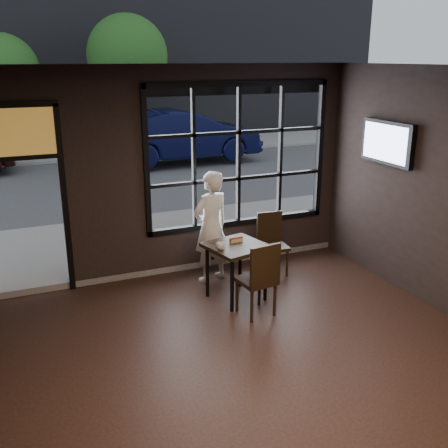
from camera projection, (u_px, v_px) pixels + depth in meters
name	position (u px, v px, depth m)	size (l,w,h in m)	color
floor	(272.00, 399.00, 5.30)	(6.00, 7.00, 0.02)	black
ceiling	(283.00, 67.00, 4.32)	(6.00, 7.00, 0.02)	black
window_frame	(239.00, 156.00, 8.26)	(3.06, 0.12, 2.28)	black
stained_transom	(10.00, 132.00, 6.87)	(1.20, 0.06, 0.70)	orange
street_asphalt	(48.00, 125.00, 26.35)	(60.00, 41.00, 0.04)	#545456
cafe_table	(236.00, 272.00, 7.36)	(0.75, 0.75, 0.82)	black
chair_near	(256.00, 278.00, 6.89)	(0.45, 0.45, 1.03)	black
chair_window	(273.00, 245.00, 8.20)	(0.42, 0.42, 0.97)	black
man	(211.00, 227.00, 7.84)	(0.63, 0.41, 1.72)	white
hotdog	(236.00, 240.00, 7.35)	(0.20, 0.08, 0.06)	tan
cup	(220.00, 246.00, 7.05)	(0.12, 0.12, 0.10)	silver
tv	(387.00, 143.00, 7.58)	(0.12, 1.07, 0.62)	black
navy_car	(183.00, 136.00, 16.56)	(1.71, 4.89, 1.61)	black
tree_left	(2.00, 71.00, 16.87)	(2.36, 2.36, 4.03)	#332114
tree_right	(127.00, 56.00, 17.93)	(2.75, 2.75, 4.70)	#332114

